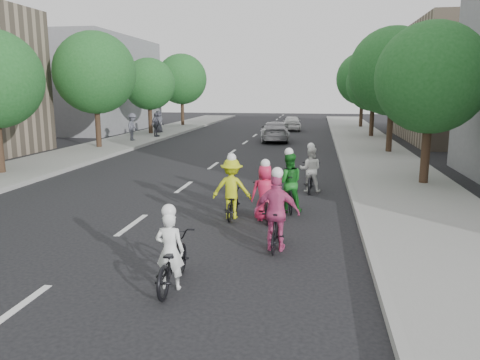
% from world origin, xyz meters
% --- Properties ---
extents(ground, '(120.00, 120.00, 0.00)m').
position_xyz_m(ground, '(0.00, 0.00, 0.00)').
color(ground, black).
rests_on(ground, ground).
extents(sidewalk_left, '(4.00, 80.00, 0.15)m').
position_xyz_m(sidewalk_left, '(-8.00, 10.00, 0.07)').
color(sidewalk_left, gray).
rests_on(sidewalk_left, ground).
extents(curb_left, '(0.18, 80.00, 0.18)m').
position_xyz_m(curb_left, '(-6.05, 10.00, 0.09)').
color(curb_left, '#999993').
rests_on(curb_left, ground).
extents(sidewalk_right, '(4.00, 80.00, 0.15)m').
position_xyz_m(sidewalk_right, '(8.00, 10.00, 0.07)').
color(sidewalk_right, gray).
rests_on(sidewalk_right, ground).
extents(curb_right, '(0.18, 80.00, 0.18)m').
position_xyz_m(curb_right, '(6.05, 10.00, 0.09)').
color(curb_right, '#999993').
rests_on(curb_right, ground).
extents(bldg_sw, '(10.00, 14.00, 8.00)m').
position_xyz_m(bldg_sw, '(-16.00, 28.00, 4.00)').
color(bldg_sw, slate).
rests_on(bldg_sw, ground).
extents(tree_l_3, '(4.80, 4.80, 6.93)m').
position_xyz_m(tree_l_3, '(-8.20, 15.00, 4.52)').
color(tree_l_3, black).
rests_on(tree_l_3, ground).
extents(tree_l_4, '(4.00, 4.00, 5.97)m').
position_xyz_m(tree_l_4, '(-8.20, 24.00, 3.96)').
color(tree_l_4, black).
rests_on(tree_l_4, ground).
extents(tree_l_5, '(4.80, 4.80, 6.93)m').
position_xyz_m(tree_l_5, '(-8.20, 33.00, 4.52)').
color(tree_l_5, black).
rests_on(tree_l_5, ground).
extents(tree_r_0, '(4.00, 4.00, 5.97)m').
position_xyz_m(tree_r_0, '(8.80, 6.60, 3.96)').
color(tree_r_0, black).
rests_on(tree_r_0, ground).
extents(tree_r_1, '(4.80, 4.80, 6.93)m').
position_xyz_m(tree_r_1, '(8.80, 15.60, 4.52)').
color(tree_r_1, black).
rests_on(tree_r_1, ground).
extents(tree_r_2, '(4.00, 4.00, 5.97)m').
position_xyz_m(tree_r_2, '(8.80, 24.60, 3.96)').
color(tree_r_2, black).
rests_on(tree_r_2, ground).
extents(tree_r_3, '(4.80, 4.80, 6.93)m').
position_xyz_m(tree_r_3, '(8.80, 33.60, 4.52)').
color(tree_r_3, black).
rests_on(tree_r_3, ground).
extents(cyclist_0, '(0.80, 1.88, 1.74)m').
position_xyz_m(cyclist_0, '(4.63, 5.02, 0.62)').
color(cyclist_0, black).
rests_on(cyclist_0, ground).
extents(cyclist_1, '(0.96, 1.91, 1.91)m').
position_xyz_m(cyclist_1, '(4.03, 2.16, 0.72)').
color(cyclist_1, black).
rests_on(cyclist_1, ground).
extents(cyclist_2, '(0.98, 1.95, 1.71)m').
position_xyz_m(cyclist_2, '(3.46, 1.13, 0.60)').
color(cyclist_2, black).
rests_on(cyclist_2, ground).
extents(cyclist_3, '(0.70, 1.86, 1.58)m').
position_xyz_m(cyclist_3, '(2.27, -3.64, 0.54)').
color(cyclist_3, black).
rests_on(cyclist_3, ground).
extents(cyclist_4, '(1.05, 1.51, 1.90)m').
position_xyz_m(cyclist_4, '(3.99, -1.31, 0.71)').
color(cyclist_4, black).
rests_on(cyclist_4, ground).
extents(cyclist_5, '(1.10, 1.59, 1.84)m').
position_xyz_m(cyclist_5, '(2.51, 1.17, 0.69)').
color(cyclist_5, black).
rests_on(cyclist_5, ground).
extents(follow_car_lead, '(2.43, 4.95, 1.39)m').
position_xyz_m(follow_car_lead, '(1.91, 21.10, 0.69)').
color(follow_car_lead, '#A4A3A8').
rests_on(follow_car_lead, ground).
extents(follow_car_trail, '(1.83, 4.00, 1.33)m').
position_xyz_m(follow_car_trail, '(2.59, 30.13, 0.66)').
color(follow_car_trail, white).
rests_on(follow_car_trail, ground).
extents(spectator_0, '(0.71, 1.20, 1.84)m').
position_xyz_m(spectator_0, '(-7.53, 18.70, 1.07)').
color(spectator_0, '#545662').
rests_on(spectator_0, sidewalk_left).
extents(spectator_1, '(0.63, 1.10, 1.76)m').
position_xyz_m(spectator_1, '(-6.85, 21.41, 1.03)').
color(spectator_1, '#50515E').
rests_on(spectator_1, sidewalk_left).
extents(spectator_2, '(0.83, 0.99, 1.73)m').
position_xyz_m(spectator_2, '(-7.80, 24.85, 1.02)').
color(spectator_2, '#454651').
rests_on(spectator_2, sidewalk_left).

